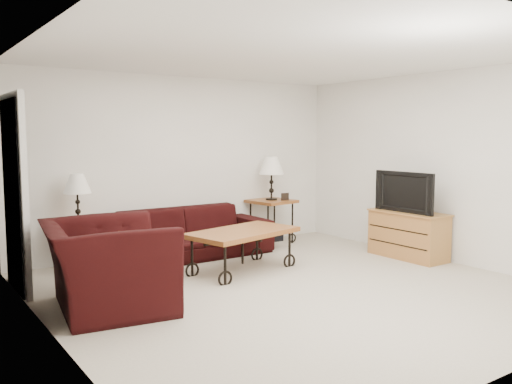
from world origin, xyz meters
The scene contains 19 objects.
ground centered at (0.00, 0.00, 0.00)m, with size 5.00×5.00×0.00m, color beige.
wall_back centered at (0.00, 2.50, 1.25)m, with size 5.00×0.02×2.50m, color white.
wall_left centered at (-2.50, 0.00, 1.25)m, with size 0.02×5.00×2.50m, color white.
wall_right centered at (2.50, 0.00, 1.25)m, with size 0.02×5.00×2.50m, color white.
ceiling centered at (0.00, 0.00, 2.50)m, with size 5.00×5.00×0.00m, color white.
doorway centered at (-2.47, 1.65, 1.02)m, with size 0.08×0.94×2.04m, color black.
sofa centered at (-0.20, 2.02, 0.33)m, with size 2.27×0.89×0.66m, color black.
side_table_left centered at (-1.64, 2.20, 0.30)m, with size 0.55×0.55×0.60m, color #995727.
side_table_right centered at (1.33, 2.20, 0.33)m, with size 0.61×0.61×0.67m, color #995727.
lamp_left centered at (-1.64, 2.20, 0.89)m, with size 0.34×0.34×0.60m, color black, non-canonical shape.
lamp_right centered at (1.33, 2.20, 1.00)m, with size 0.38×0.38×0.67m, color black, non-canonical shape.
photo_frame_left centered at (-1.79, 2.05, 0.65)m, with size 0.12×0.02×0.10m, color black.
photo_frame_right centered at (1.48, 2.05, 0.72)m, with size 0.13×0.02×0.11m, color black.
coffee_table centered at (-0.02, 0.96, 0.26)m, with size 1.36×0.74×0.51m, color #995727.
armchair centered at (-1.88, 0.50, 0.42)m, with size 1.29×1.13×0.84m, color black.
throw_pillow centered at (-1.72, 0.45, 0.52)m, with size 0.38×0.10×0.38m, color orange.
tv_stand centered at (2.23, 0.28, 0.32)m, with size 0.44×1.06×0.64m, color olive.
television centered at (2.21, 0.28, 0.91)m, with size 0.95×0.12×0.55m, color black.
backpack centered at (1.12, 1.90, 0.21)m, with size 0.32×0.25×0.42m, color black.
Camera 1 is at (-3.57, -4.45, 1.66)m, focal length 37.63 mm.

